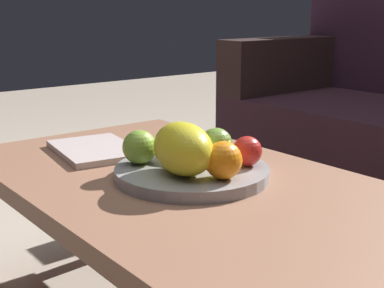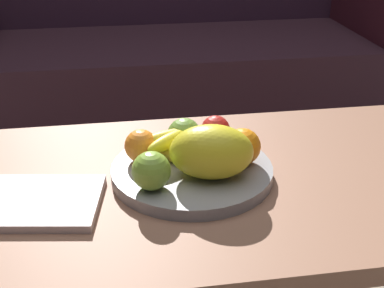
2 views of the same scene
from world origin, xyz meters
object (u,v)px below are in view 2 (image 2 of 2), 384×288
coffee_table (201,196)px  apple_left (184,135)px  banana_bunch (175,147)px  magazine (33,202)px  couch (175,56)px  orange_left (141,146)px  orange_front (242,147)px  apple_front (151,171)px  melon_large_front (211,152)px  apple_right (215,130)px  fruit_bowl (192,171)px

coffee_table → apple_left: (-0.02, 0.09, 0.10)m
banana_bunch → magazine: bearing=-161.0°
couch → orange_left: size_ratio=24.67×
coffee_table → orange_front: (0.09, 0.01, 0.10)m
coffee_table → orange_front: 0.14m
orange_front → orange_left: bearing=168.1°
coffee_table → couch: size_ratio=0.67×
apple_front → magazine: (-0.22, 0.01, -0.05)m
coffee_table → melon_large_front: size_ratio=6.99×
apple_left → apple_right: bearing=18.3°
fruit_bowl → coffee_table: bearing=-38.1°
couch → apple_left: (-0.11, -1.04, 0.14)m
orange_left → coffee_table: bearing=-24.0°
couch → orange_left: 1.11m
melon_large_front → apple_front: size_ratio=2.19×
coffee_table → apple_right: (0.05, 0.11, 0.10)m
apple_right → magazine: (-0.38, -0.16, -0.05)m
banana_bunch → magazine: banana_bunch is taller
coffee_table → apple_right: bearing=64.9°
apple_left → apple_right: size_ratio=1.14×
couch → apple_front: size_ratio=22.84×
orange_front → apple_front: size_ratio=1.02×
orange_front → fruit_bowl: bearing=178.0°
apple_front → apple_left: bearing=60.2°
melon_large_front → orange_left: 0.16m
apple_left → magazine: (-0.31, -0.13, -0.05)m
fruit_bowl → magazine: size_ratio=1.32×
apple_right → banana_bunch: 0.11m
fruit_bowl → magazine: bearing=-168.9°
apple_right → magazine: size_ratio=0.26×
couch → magazine: size_ratio=6.80×
melon_large_front → apple_right: melon_large_front is taller
fruit_bowl → banana_bunch: banana_bunch is taller
fruit_bowl → apple_front: apple_front is taller
apple_front → apple_left: same height
coffee_table → magazine: magazine is taller
couch → banana_bunch: size_ratio=9.71×
orange_front → apple_left: (-0.11, 0.08, -0.00)m
orange_left → apple_right: bearing=18.9°
orange_front → apple_left: orange_front is taller
coffee_table → apple_front: (-0.11, -0.06, 0.10)m
apple_front → banana_bunch: apple_front is taller
couch → fruit_bowl: (-0.11, -1.12, 0.09)m
orange_front → apple_right: bearing=109.6°
apple_front → magazine: apple_front is taller
fruit_bowl → banana_bunch: bearing=129.2°
coffee_table → apple_front: bearing=-149.9°
melon_large_front → orange_front: size_ratio=2.15×
orange_front → apple_left: bearing=145.1°
couch → apple_left: bearing=-96.2°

